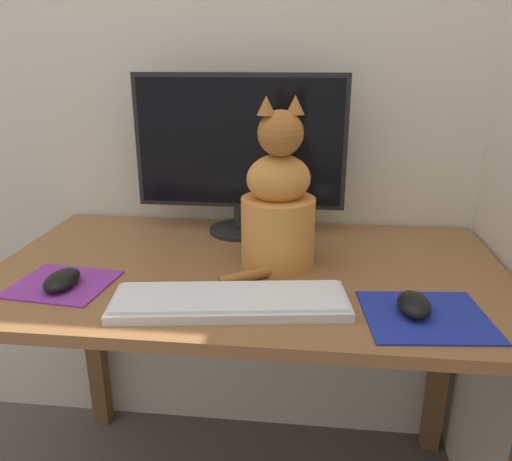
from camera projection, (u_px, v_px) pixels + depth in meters
The scene contains 9 objects.
wall_back at pixel (265, 26), 1.30m from camera, with size 7.00×0.04×2.50m.
desk at pixel (249, 309), 1.17m from camera, with size 1.16×0.66×0.72m.
monitor at pixel (240, 150), 1.29m from camera, with size 0.55×0.17×0.42m.
keyboard at pixel (230, 301), 0.95m from camera, with size 0.46×0.20×0.02m.
mousepad_left at pixel (63, 284), 1.04m from camera, with size 0.21×0.19×0.00m.
mousepad_right at pixel (426, 316), 0.91m from camera, with size 0.24×0.22×0.00m.
computer_mouse_left at pixel (62, 280), 1.02m from camera, with size 0.06×0.11×0.03m.
computer_mouse_right at pixel (414, 304), 0.92m from camera, with size 0.06×0.10×0.03m.
cat at pixel (278, 205), 1.10m from camera, with size 0.22×0.25×0.38m.
Camera 1 is at (0.13, -1.04, 1.17)m, focal length 35.00 mm.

